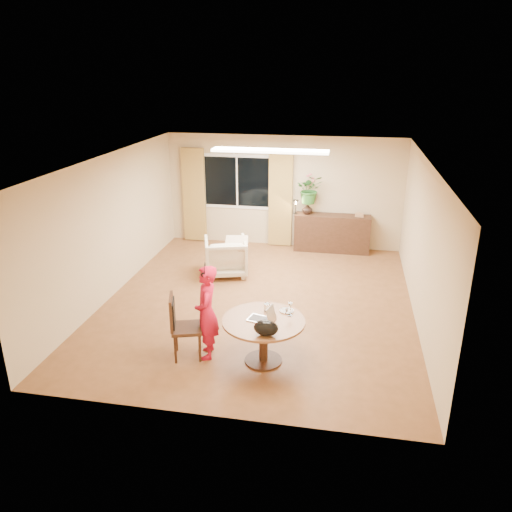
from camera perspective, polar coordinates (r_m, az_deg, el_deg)
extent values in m
plane|color=brown|center=(9.17, 0.26, -5.27)|extent=(6.50, 6.50, 0.00)
plane|color=white|center=(8.37, 0.29, 10.95)|extent=(6.50, 6.50, 0.00)
plane|color=tan|center=(11.78, 3.13, 7.34)|extent=(5.50, 0.00, 5.50)
plane|color=tan|center=(9.54, -16.22, 3.31)|extent=(0.00, 6.50, 6.50)
plane|color=tan|center=(8.65, 18.50, 1.29)|extent=(0.00, 6.50, 6.50)
cube|color=white|center=(11.91, -2.17, 8.49)|extent=(1.70, 0.02, 1.30)
cube|color=black|center=(11.89, -2.18, 8.47)|extent=(1.55, 0.01, 1.15)
cube|color=white|center=(11.89, -2.19, 8.47)|extent=(0.04, 0.01, 1.15)
cube|color=olive|center=(12.18, -7.09, 6.91)|extent=(0.55, 0.08, 2.25)
cube|color=olive|center=(11.73, 2.81, 6.51)|extent=(0.55, 0.08, 2.25)
cube|color=white|center=(9.54, 1.61, 11.94)|extent=(2.20, 0.35, 0.05)
cylinder|color=brown|center=(7.13, 0.87, -7.45)|extent=(1.19, 1.19, 0.04)
cylinder|color=black|center=(7.29, 0.86, -9.79)|extent=(0.13, 0.13, 0.64)
cylinder|color=black|center=(7.45, 0.85, -11.81)|extent=(0.55, 0.55, 0.03)
imported|color=red|center=(7.28, -5.66, -6.41)|extent=(0.58, 0.44, 1.42)
imported|color=beige|center=(10.26, -3.48, -0.05)|extent=(1.05, 1.06, 0.78)
cube|color=black|center=(11.69, 8.68, 2.60)|extent=(1.73, 0.42, 0.86)
imported|color=black|center=(11.56, 5.89, 5.41)|extent=(0.27, 0.27, 0.25)
imported|color=#2C6024|center=(11.45, 6.18, 7.59)|extent=(0.67, 0.60, 0.66)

